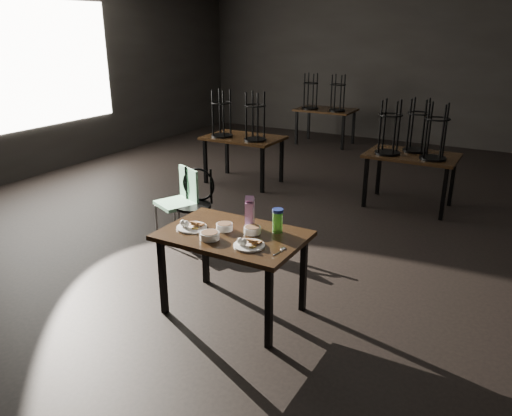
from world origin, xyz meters
The scene contains 15 objects.
room centered at (-0.06, 0.01, 2.33)m, with size 12.00×12.04×3.22m.
main_table centered at (0.20, -1.76, 0.67)m, with size 1.20×0.80×0.75m.
plate_left centered at (-0.17, -1.84, 0.77)m, with size 0.26×0.26×0.08m.
plate_right centered at (0.45, -1.92, 0.77)m, with size 0.25×0.25×0.08m.
bowl_near centered at (0.10, -1.72, 0.78)m, with size 0.14×0.14×0.06m.
bowl_far centered at (0.34, -1.67, 0.78)m, with size 0.14×0.14×0.06m.
bowl_big centered at (0.10, -1.94, 0.78)m, with size 0.16×0.16×0.06m.
juice_carton centered at (0.26, -1.57, 0.88)m, with size 0.09×0.09×0.29m.
water_bottle centered at (0.52, -1.55, 0.86)m, with size 0.12×0.12×0.21m.
spoon centered at (0.71, -1.84, 0.75)m, with size 0.05×0.18×0.01m.
bentwood_chair centered at (-0.99, -0.67, 0.52)m, with size 0.44×0.43×0.87m.
school_chair centered at (-1.18, -0.69, 0.52)m, with size 0.53×0.53×0.86m.
bg_table_left centered at (-1.72, 1.60, 0.75)m, with size 1.20×0.80×1.48m.
bg_table_right centered at (0.87, 1.78, 0.78)m, with size 1.20×0.80×1.48m.
bg_table_far centered at (-1.64, 4.87, 0.75)m, with size 1.20×0.80×1.48m.
Camera 1 is at (2.27, -5.02, 2.39)m, focal length 35.00 mm.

